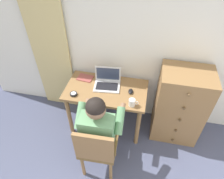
# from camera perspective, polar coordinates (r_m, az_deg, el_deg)

# --- Properties ---
(wall_back) EXTENTS (4.80, 0.05, 2.50)m
(wall_back) POSITION_cam_1_polar(r_m,az_deg,el_deg) (2.60, 7.78, 12.97)
(wall_back) COLOR silver
(wall_back) RESTS_ON ground_plane
(curtain_panel) EXTENTS (0.55, 0.03, 2.24)m
(curtain_panel) POSITION_cam_1_polar(r_m,az_deg,el_deg) (2.92, -17.44, 12.07)
(curtain_panel) COLOR #CCB77A
(curtain_panel) RESTS_ON ground_plane
(desk) EXTENTS (1.07, 0.60, 0.73)m
(desk) POSITION_cam_1_polar(r_m,az_deg,el_deg) (2.73, -1.62, -1.71)
(desk) COLOR olive
(desk) RESTS_ON ground_plane
(dresser) EXTENTS (0.62, 0.50, 1.10)m
(dresser) POSITION_cam_1_polar(r_m,az_deg,el_deg) (2.83, 18.52, -4.36)
(dresser) COLOR olive
(dresser) RESTS_ON ground_plane
(chair) EXTENTS (0.43, 0.41, 0.89)m
(chair) POSITION_cam_1_polar(r_m,az_deg,el_deg) (2.36, -4.25, -16.27)
(chair) COLOR brown
(chair) RESTS_ON ground_plane
(person_seated) EXTENTS (0.54, 0.59, 1.21)m
(person_seated) POSITION_cam_1_polar(r_m,az_deg,el_deg) (2.31, -3.42, -10.10)
(person_seated) COLOR #4C4C4C
(person_seated) RESTS_ON ground_plane
(laptop) EXTENTS (0.36, 0.28, 0.24)m
(laptop) POSITION_cam_1_polar(r_m,az_deg,el_deg) (2.68, -1.34, 2.18)
(laptop) COLOR silver
(laptop) RESTS_ON desk
(computer_mouse) EXTENTS (0.06, 0.10, 0.03)m
(computer_mouse) POSITION_cam_1_polar(r_m,az_deg,el_deg) (2.60, 5.33, -0.54)
(computer_mouse) COLOR black
(computer_mouse) RESTS_ON desk
(desk_clock) EXTENTS (0.09, 0.09, 0.03)m
(desk_clock) POSITION_cam_1_polar(r_m,az_deg,el_deg) (2.60, -10.86, -1.27)
(desk_clock) COLOR black
(desk_clock) RESTS_ON desk
(notebook_pad) EXTENTS (0.23, 0.17, 0.01)m
(notebook_pad) POSITION_cam_1_polar(r_m,az_deg,el_deg) (2.84, -7.61, 3.30)
(notebook_pad) COLOR #994742
(notebook_pad) RESTS_ON desk
(coffee_mug) EXTENTS (0.12, 0.08, 0.09)m
(coffee_mug) POSITION_cam_1_polar(r_m,az_deg,el_deg) (2.42, 5.74, -3.70)
(coffee_mug) COLOR silver
(coffee_mug) RESTS_ON desk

